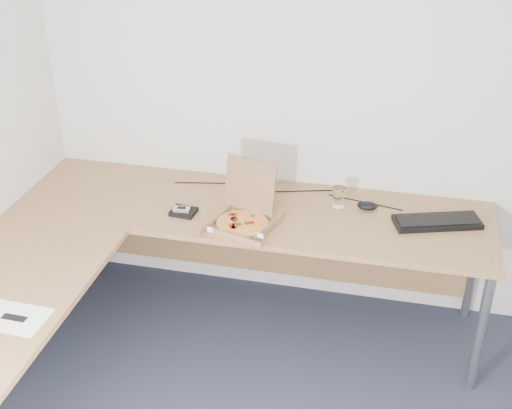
% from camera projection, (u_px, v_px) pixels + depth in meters
% --- Properties ---
extents(room_shell, '(3.50, 3.50, 2.50)m').
position_uv_depth(room_shell, '(307.00, 299.00, 1.99)').
color(room_shell, beige).
rests_on(room_shell, ground).
extents(desk, '(2.50, 2.20, 0.73)m').
position_uv_depth(desk, '(167.00, 247.00, 3.24)').
color(desk, '#9C7046').
rests_on(desk, ground).
extents(pizza_box, '(0.29, 0.34, 0.29)m').
position_uv_depth(pizza_box, '(243.00, 220.00, 3.35)').
color(pizza_box, '#976C45').
rests_on(pizza_box, desk).
extents(drinking_glass, '(0.06, 0.06, 0.11)m').
position_uv_depth(drinking_glass, '(339.00, 197.00, 3.52)').
color(drinking_glass, white).
rests_on(drinking_glass, desk).
extents(keyboard, '(0.46, 0.28, 0.03)m').
position_uv_depth(keyboard, '(437.00, 222.00, 3.37)').
color(keyboard, black).
rests_on(keyboard, desk).
extents(mouse, '(0.12, 0.10, 0.04)m').
position_uv_depth(mouse, '(367.00, 206.00, 3.51)').
color(mouse, black).
rests_on(mouse, desk).
extents(wallet, '(0.14, 0.12, 0.02)m').
position_uv_depth(wallet, '(184.00, 212.00, 3.47)').
color(wallet, black).
rests_on(wallet, desk).
extents(phone, '(0.09, 0.05, 0.02)m').
position_uv_depth(phone, '(182.00, 209.00, 3.45)').
color(phone, '#B2B5BA').
rests_on(phone, wallet).
extents(paper_sheet, '(0.28, 0.20, 0.00)m').
position_uv_depth(paper_sheet, '(14.00, 318.00, 2.73)').
color(paper_sheet, white).
rests_on(paper_sheet, desk).
extents(cable_bundle, '(0.61, 0.13, 0.01)m').
position_uv_depth(cable_bundle, '(281.00, 192.00, 3.68)').
color(cable_bundle, black).
rests_on(cable_bundle, desk).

